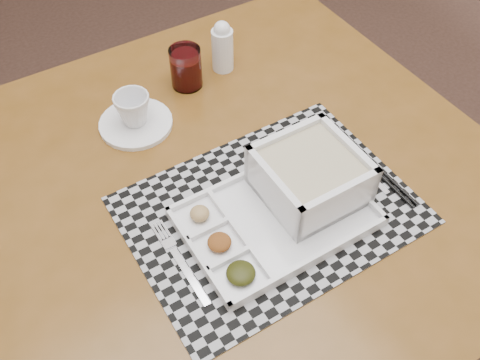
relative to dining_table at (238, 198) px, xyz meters
name	(u,v)px	position (x,y,z in m)	size (l,w,h in m)	color
floor	(254,100)	(0.61, 0.85, -0.66)	(5.00, 5.00, 0.00)	#2F1E17
dining_table	(238,198)	(0.00, 0.00, 0.00)	(1.00, 1.00, 0.74)	#55350F
placemat	(270,210)	(0.00, -0.11, 0.08)	(0.49, 0.36, 0.00)	#96969C
serving_tray	(299,189)	(0.05, -0.12, 0.11)	(0.33, 0.22, 0.10)	white
fork	(179,260)	(-0.19, -0.11, 0.08)	(0.02, 0.19, 0.00)	silver
spoon	(341,147)	(0.20, -0.06, 0.08)	(0.04, 0.18, 0.01)	silver
chopsticks	(371,164)	(0.23, -0.12, 0.08)	(0.02, 0.24, 0.01)	black
saucer	(136,123)	(-0.11, 0.22, 0.08)	(0.15, 0.15, 0.01)	white
cup	(133,109)	(-0.11, 0.22, 0.12)	(0.07, 0.07, 0.07)	white
juice_glass	(186,69)	(0.04, 0.28, 0.12)	(0.07, 0.07, 0.09)	white
creamer_bottle	(222,47)	(0.14, 0.29, 0.13)	(0.05, 0.05, 0.12)	white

